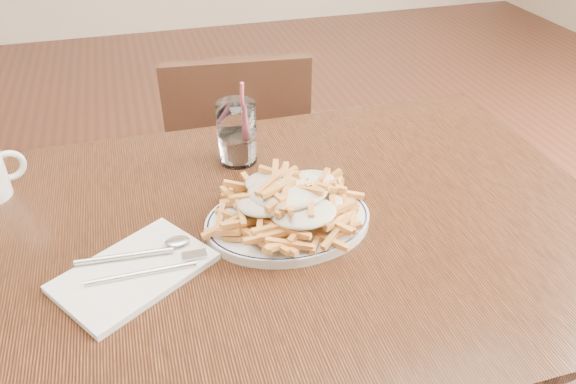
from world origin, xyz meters
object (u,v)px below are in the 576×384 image
object	(u,v)px
fries_plate	(288,221)
water_glass	(237,136)
table	(276,261)
chair_far	(238,165)
loaded_fries	(288,197)

from	to	relation	value
fries_plate	water_glass	xyz separation A→B (m)	(-0.04, 0.24, 0.04)
table	water_glass	size ratio (longest dim) A/B	6.99
chair_far	water_glass	bearing A→B (deg)	-100.04
table	fries_plate	distance (m)	0.09
table	chair_far	bearing A→B (deg)	84.66
table	water_glass	bearing A→B (deg)	93.47
chair_far	water_glass	world-z (taller)	water_glass
chair_far	fries_plate	world-z (taller)	chair_far
water_glass	table	bearing A→B (deg)	-86.53
table	water_glass	distance (m)	0.27
chair_far	loaded_fries	distance (m)	0.76
chair_far	loaded_fries	bearing A→B (deg)	-93.51
chair_far	fries_plate	xyz separation A→B (m)	(-0.04, -0.68, 0.29)
fries_plate	loaded_fries	size ratio (longest dim) A/B	1.09
fries_plate	loaded_fries	xyz separation A→B (m)	(0.00, 0.00, 0.05)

